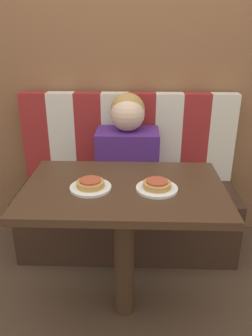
{
  "coord_description": "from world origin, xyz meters",
  "views": [
    {
      "loc": [
        0.05,
        -1.33,
        1.39
      ],
      "look_at": [
        0.0,
        0.28,
        0.71
      ],
      "focal_mm": 35.0,
      "sensor_mm": 36.0,
      "label": 1
    }
  ],
  "objects_px": {
    "plate_left": "(91,188)",
    "plate_right": "(157,189)",
    "pizza_left": "(90,183)",
    "pizza_right": "(157,184)",
    "person": "(128,146)"
  },
  "relations": [
    {
      "from": "pizza_right",
      "to": "person",
      "type": "bearing_deg",
      "value": 103.54
    },
    {
      "from": "plate_left",
      "to": "plate_right",
      "type": "bearing_deg",
      "value": 0.0
    },
    {
      "from": "plate_left",
      "to": "plate_right",
      "type": "distance_m",
      "value": 0.29
    },
    {
      "from": "plate_right",
      "to": "pizza_left",
      "type": "relative_size",
      "value": 1.5
    },
    {
      "from": "plate_left",
      "to": "plate_right",
      "type": "relative_size",
      "value": 1.0
    },
    {
      "from": "plate_right",
      "to": "pizza_right",
      "type": "xyz_separation_m",
      "value": [
        0.0,
        -0.0,
        0.02
      ]
    },
    {
      "from": "person",
      "to": "plate_right",
      "type": "distance_m",
      "value": 0.62
    },
    {
      "from": "plate_left",
      "to": "pizza_right",
      "type": "height_order",
      "value": "pizza_right"
    },
    {
      "from": "plate_right",
      "to": "pizza_left",
      "type": "bearing_deg",
      "value": -180.0
    },
    {
      "from": "person",
      "to": "pizza_right",
      "type": "bearing_deg",
      "value": -76.46
    },
    {
      "from": "person",
      "to": "plate_left",
      "type": "xyz_separation_m",
      "value": [
        -0.15,
        -0.61,
        0.01
      ]
    },
    {
      "from": "pizza_left",
      "to": "pizza_right",
      "type": "distance_m",
      "value": 0.29
    },
    {
      "from": "pizza_left",
      "to": "person",
      "type": "bearing_deg",
      "value": 76.46
    },
    {
      "from": "person",
      "to": "plate_right",
      "type": "relative_size",
      "value": 3.31
    },
    {
      "from": "person",
      "to": "pizza_left",
      "type": "bearing_deg",
      "value": -103.54
    }
  ]
}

